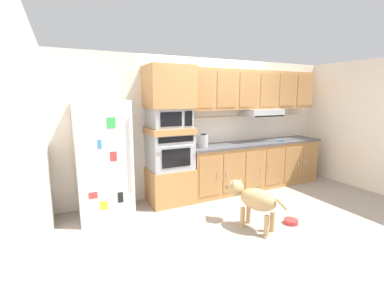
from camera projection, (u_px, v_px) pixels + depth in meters
ground_plane at (239, 208)px, 4.48m from camera, size 9.60×9.60×0.00m
back_kitchen_wall at (207, 126)px, 5.24m from camera, size 6.20×0.12×2.50m
side_panel_left at (38, 147)px, 3.05m from camera, size 0.12×7.10×2.50m
side_panel_right at (355, 124)px, 5.46m from camera, size 0.12×7.10×2.50m
refrigerator at (103, 160)px, 4.05m from camera, size 0.76×0.73×1.76m
oven_base_cabinet at (170, 185)px, 4.69m from camera, size 0.74×0.62×0.60m
built_in_oven at (170, 151)px, 4.58m from camera, size 0.70×0.62×0.60m
appliance_mid_shelf at (169, 130)px, 4.52m from camera, size 0.74×0.62×0.10m
microwave at (169, 118)px, 4.48m from camera, size 0.64×0.54×0.32m
appliance_upper_cabinet at (169, 87)px, 4.40m from camera, size 0.74×0.62×0.68m
lower_cabinet_run at (255, 165)px, 5.44m from camera, size 2.89×0.63×0.88m
countertop_slab at (255, 143)px, 5.37m from camera, size 2.93×0.64×0.04m
backsplash_panel at (247, 128)px, 5.57m from camera, size 2.93×0.02×0.50m
upper_cabinet_with_hood at (254, 91)px, 5.30m from camera, size 2.89×0.48×0.88m
screwdriver at (280, 140)px, 5.46m from camera, size 0.16×0.16×0.03m
electric_kettle at (203, 141)px, 4.78m from camera, size 0.17×0.17×0.24m
dog at (253, 198)px, 3.74m from camera, size 0.48×0.93×0.65m
dog_food_bowl at (291, 221)px, 3.92m from camera, size 0.20×0.20×0.06m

